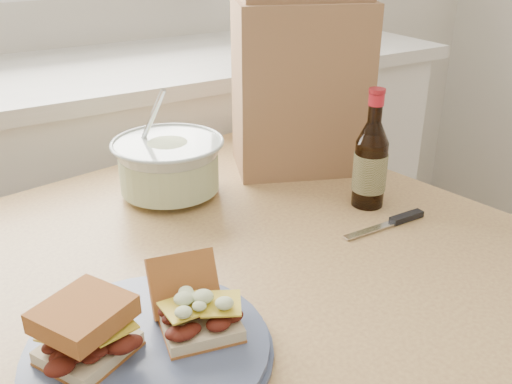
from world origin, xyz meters
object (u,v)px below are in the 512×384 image
plate (149,349)px  beer_bottle (370,163)px  coleslaw_bowl (169,168)px  paper_bag (300,87)px  dining_table (240,312)px

plate → beer_bottle: bearing=19.3°
beer_bottle → coleslaw_bowl: bearing=140.6°
plate → beer_bottle: 0.56m
plate → beer_bottle: beer_bottle is taller
beer_bottle → paper_bag: 0.25m
coleslaw_bowl → dining_table: bearing=-89.5°
plate → paper_bag: bearing=38.5°
dining_table → coleslaw_bowl: coleslaw_bowl is taller
coleslaw_bowl → paper_bag: 0.33m
plate → coleslaw_bowl: 0.48m
plate → coleslaw_bowl: bearing=63.0°
dining_table → coleslaw_bowl: bearing=80.9°
paper_bag → dining_table: bearing=-116.7°
dining_table → plate: (-0.22, -0.15, 0.13)m
dining_table → paper_bag: paper_bag is taller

